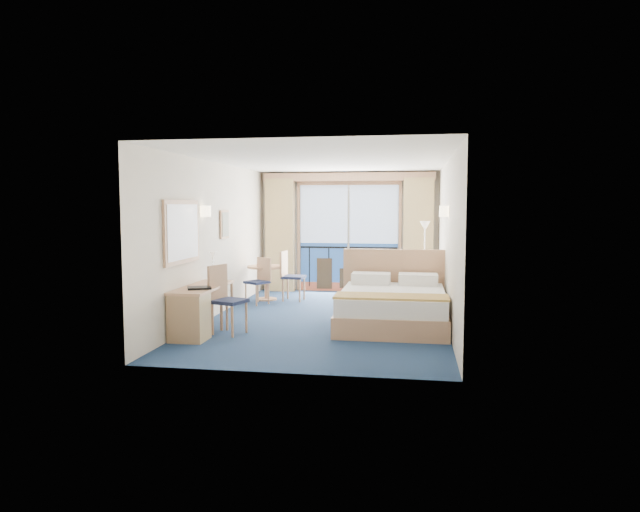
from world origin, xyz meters
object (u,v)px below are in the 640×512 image
(bed, at_px, (393,306))
(desk, at_px, (192,312))
(armchair, at_px, (412,288))
(desk_chair, at_px, (224,295))
(round_table, at_px, (266,274))
(nightstand, at_px, (430,295))
(floor_lamp, at_px, (425,241))
(table_chair_a, at_px, (289,273))
(table_chair_b, at_px, (260,278))

(bed, bearing_deg, desk, -154.02)
(bed, xyz_separation_m, armchair, (0.30, 1.97, 0.02))
(desk_chair, xyz_separation_m, round_table, (-0.17, 3.13, -0.05))
(bed, bearing_deg, nightstand, 67.62)
(floor_lamp, bearing_deg, nightstand, -85.52)
(round_table, xyz_separation_m, table_chair_a, (0.49, 0.01, 0.04))
(round_table, bearing_deg, floor_lamp, 8.15)
(nightstand, relative_size, table_chair_a, 0.56)
(desk, bearing_deg, floor_lamp, 49.72)
(desk_chair, distance_m, table_chair_b, 2.66)
(armchair, bearing_deg, desk_chair, -2.71)
(nightstand, xyz_separation_m, round_table, (-3.30, 0.63, 0.25))
(bed, bearing_deg, floor_lamp, 78.26)
(armchair, relative_size, table_chair_a, 0.74)
(desk, distance_m, table_chair_a, 3.63)
(floor_lamp, distance_m, table_chair_b, 3.43)
(bed, bearing_deg, round_table, 141.06)
(armchair, xyz_separation_m, desk, (-3.16, -3.36, 0.05))
(armchair, relative_size, desk, 0.49)
(round_table, xyz_separation_m, table_chair_b, (-0.00, -0.48, -0.02))
(armchair, height_order, round_table, round_table)
(nightstand, bearing_deg, floor_lamp, 94.48)
(bed, bearing_deg, desk_chair, -158.84)
(floor_lamp, xyz_separation_m, table_chair_b, (-3.22, -0.94, -0.72))
(bed, distance_m, armchair, 1.99)
(nightstand, xyz_separation_m, desk_chair, (-3.14, -2.50, 0.30))
(armchair, bearing_deg, bed, 32.33)
(desk_chair, relative_size, round_table, 1.33)
(table_chair_b, bearing_deg, nightstand, 30.62)
(armchair, distance_m, desk, 4.61)
(nightstand, height_order, round_table, round_table)
(nightstand, relative_size, armchair, 0.76)
(floor_lamp, relative_size, desk_chair, 1.56)
(armchair, distance_m, table_chair_a, 2.51)
(bed, relative_size, floor_lamp, 1.36)
(desk_chair, bearing_deg, nightstand, -33.80)
(armchair, bearing_deg, floor_lamp, -159.43)
(nightstand, distance_m, table_chair_a, 2.90)
(nightstand, xyz_separation_m, desk, (-3.49, -2.92, 0.11))
(nightstand, distance_m, desk_chair, 4.03)
(table_chair_a, height_order, table_chair_b, table_chair_a)
(armchair, relative_size, table_chair_b, 0.83)
(armchair, distance_m, desk_chair, 4.07)
(bed, distance_m, desk_chair, 2.70)
(floor_lamp, bearing_deg, bed, -101.74)
(nightstand, height_order, floor_lamp, floor_lamp)
(table_chair_b, bearing_deg, desk_chair, -53.18)
(table_chair_a, distance_m, table_chair_b, 0.69)
(bed, height_order, floor_lamp, floor_lamp)
(nightstand, bearing_deg, bed, -112.38)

